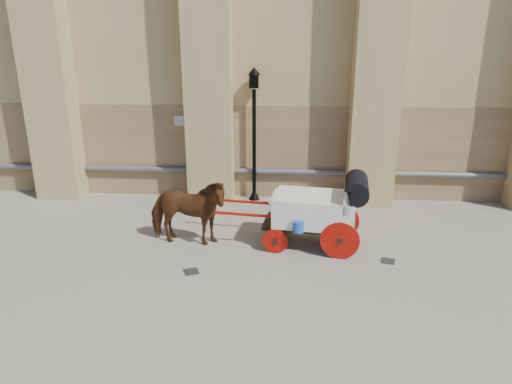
{
  "coord_description": "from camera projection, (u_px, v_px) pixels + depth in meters",
  "views": [
    {
      "loc": [
        1.43,
        -10.36,
        4.91
      ],
      "look_at": [
        0.68,
        0.21,
        1.41
      ],
      "focal_mm": 32.0,
      "sensor_mm": 36.0,
      "label": 1
    }
  ],
  "objects": [
    {
      "name": "street_lamp",
      "position": [
        254.0,
        131.0,
        14.24
      ],
      "size": [
        0.39,
        0.39,
        4.19
      ],
      "color": "black",
      "rests_on": "ground"
    },
    {
      "name": "drain_grate_far",
      "position": [
        388.0,
        261.0,
        10.71
      ],
      "size": [
        0.4,
        0.4,
        0.01
      ],
      "primitive_type": "cube",
      "rotation": [
        0.0,
        0.0,
        -0.28
      ],
      "color": "black",
      "rests_on": "ground"
    },
    {
      "name": "carriage",
      "position": [
        320.0,
        208.0,
        11.22
      ],
      "size": [
        4.41,
        1.7,
        1.88
      ],
      "rotation": [
        0.0,
        0.0,
        -0.13
      ],
      "color": "black",
      "rests_on": "ground"
    },
    {
      "name": "horse",
      "position": [
        187.0,
        212.0,
        11.36
      ],
      "size": [
        2.15,
        1.12,
        1.75
      ],
      "primitive_type": "imported",
      "rotation": [
        0.0,
        0.0,
        1.49
      ],
      "color": "#5C3118",
      "rests_on": "ground"
    },
    {
      "name": "drain_grate_near",
      "position": [
        191.0,
        272.0,
        10.22
      ],
      "size": [
        0.42,
        0.42,
        0.01
      ],
      "primitive_type": "cube",
      "rotation": [
        0.0,
        0.0,
        0.4
      ],
      "color": "black",
      "rests_on": "ground"
    },
    {
      "name": "ground",
      "position": [
        229.0,
        247.0,
        11.45
      ],
      "size": [
        90.0,
        90.0,
        0.0
      ],
      "primitive_type": "plane",
      "color": "#6B665A",
      "rests_on": "ground"
    }
  ]
}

